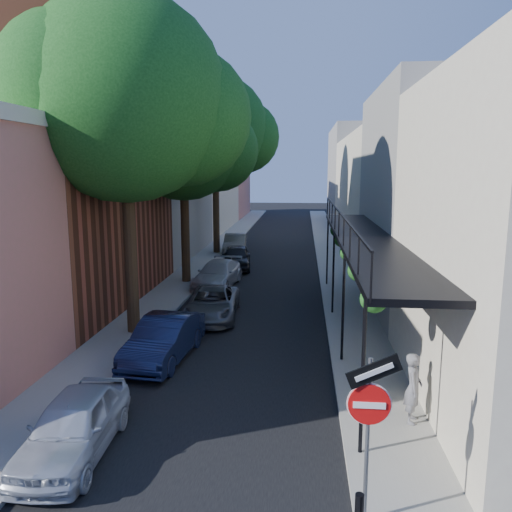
% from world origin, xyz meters
% --- Properties ---
extents(road_surface, '(6.00, 64.00, 0.01)m').
position_xyz_m(road_surface, '(0.00, 30.00, 0.01)').
color(road_surface, black).
rests_on(road_surface, ground).
extents(sidewalk_left, '(2.00, 64.00, 0.12)m').
position_xyz_m(sidewalk_left, '(-4.00, 30.00, 0.06)').
color(sidewalk_left, gray).
rests_on(sidewalk_left, ground).
extents(sidewalk_right, '(2.00, 64.00, 0.12)m').
position_xyz_m(sidewalk_right, '(4.00, 30.00, 0.06)').
color(sidewalk_right, gray).
rests_on(sidewalk_right, ground).
extents(buildings_left, '(10.10, 59.10, 12.00)m').
position_xyz_m(buildings_left, '(-9.30, 28.76, 4.94)').
color(buildings_left, '#CC7669').
rests_on(buildings_left, ground).
extents(buildings_right, '(9.80, 55.00, 10.00)m').
position_xyz_m(buildings_right, '(8.99, 29.49, 4.42)').
color(buildings_right, beige).
rests_on(buildings_right, ground).
extents(sign_post, '(0.89, 0.17, 2.99)m').
position_xyz_m(sign_post, '(3.16, 0.97, 2.04)').
color(sign_post, '#595B60').
rests_on(sign_post, ground).
extents(oak_near, '(7.48, 6.80, 11.42)m').
position_xyz_m(oak_near, '(-3.37, 10.26, 7.88)').
color(oak_near, '#302213').
rests_on(oak_near, ground).
extents(oak_mid, '(6.60, 6.00, 10.20)m').
position_xyz_m(oak_mid, '(-3.42, 18.23, 7.06)').
color(oak_mid, '#302213').
rests_on(oak_mid, ground).
extents(oak_far, '(7.70, 7.00, 11.90)m').
position_xyz_m(oak_far, '(-3.35, 27.27, 8.26)').
color(oak_far, '#302213').
rests_on(oak_far, ground).
extents(parked_car_a, '(1.65, 3.74, 1.25)m').
position_xyz_m(parked_car_a, '(-2.48, 2.57, 0.62)').
color(parked_car_a, '#B0B6C3').
rests_on(parked_car_a, ground).
extents(parked_car_b, '(1.79, 4.15, 1.33)m').
position_xyz_m(parked_car_b, '(-2.07, 7.73, 0.66)').
color(parked_car_b, '#111837').
rests_on(parked_car_b, ground).
extents(parked_car_c, '(2.18, 4.33, 1.17)m').
position_xyz_m(parked_car_c, '(-1.40, 12.16, 0.59)').
color(parked_car_c, '#54555B').
rests_on(parked_car_c, ground).
extents(parked_car_d, '(2.24, 4.50, 1.26)m').
position_xyz_m(parked_car_d, '(-2.08, 17.44, 0.63)').
color(parked_car_d, '#B9B8BD').
rests_on(parked_car_d, ground).
extents(parked_car_e, '(2.03, 4.16, 1.37)m').
position_xyz_m(parked_car_e, '(-1.76, 21.98, 0.68)').
color(parked_car_e, black).
rests_on(parked_car_e, ground).
extents(parked_car_f, '(1.71, 4.19, 1.35)m').
position_xyz_m(parked_car_f, '(-2.53, 27.14, 0.68)').
color(parked_car_f, slate).
rests_on(parked_car_f, ground).
extents(pedestrian, '(0.51, 0.66, 1.61)m').
position_xyz_m(pedestrian, '(4.60, 4.37, 0.92)').
color(pedestrian, slate).
rests_on(pedestrian, sidewalk_right).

